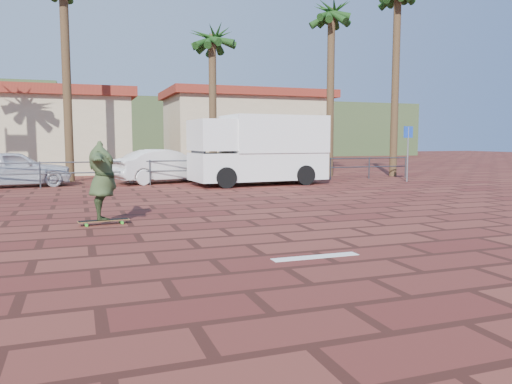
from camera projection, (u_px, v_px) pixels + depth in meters
ground at (247, 245)px, 8.49m from camera, size 120.00×120.00×0.00m
paint_stripe at (316, 257)px, 7.60m from camera, size 1.40×0.22×0.01m
guardrail at (150, 168)px, 19.66m from camera, size 24.06×0.06×1.00m
palm_center at (212, 43)px, 23.52m from camera, size 2.40×2.40×7.75m
palm_right at (332, 18)px, 23.83m from camera, size 2.40×2.40×9.05m
building_west at (11, 131)px, 26.85m from camera, size 12.60×7.60×4.50m
building_east at (246, 129)px, 33.38m from camera, size 10.60×6.60×5.00m
hill_front at (102, 129)px, 55.01m from camera, size 70.00×18.00×6.00m
longboard at (104, 221)px, 10.49m from camera, size 1.07×0.34×0.10m
skateboarder at (102, 181)px, 10.40m from camera, size 0.61×2.06×1.66m
campervan at (259, 148)px, 20.00m from camera, size 5.46×2.64×2.76m
car_silver at (14, 169)px, 18.93m from camera, size 4.31×2.20×1.40m
car_white at (166, 166)px, 20.86m from camera, size 4.48×2.59×1.39m
street_sign at (408, 143)px, 21.24m from camera, size 0.48×0.11×2.36m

